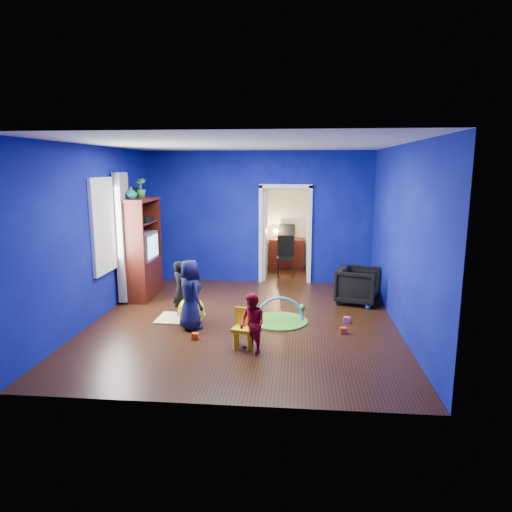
# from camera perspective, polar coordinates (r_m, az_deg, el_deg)

# --- Properties ---
(floor) EXTENTS (5.00, 5.50, 0.01)m
(floor) POSITION_cam_1_polar(r_m,az_deg,el_deg) (7.73, -1.55, -8.15)
(floor) COLOR black
(floor) RESTS_ON ground
(ceiling) EXTENTS (5.00, 5.50, 0.01)m
(ceiling) POSITION_cam_1_polar(r_m,az_deg,el_deg) (7.31, -1.67, 13.84)
(ceiling) COLOR white
(ceiling) RESTS_ON wall_back
(wall_back) EXTENTS (5.00, 0.02, 2.90)m
(wall_back) POSITION_cam_1_polar(r_m,az_deg,el_deg) (10.10, 0.27, 4.83)
(wall_back) COLOR #090B6E
(wall_back) RESTS_ON floor
(wall_front) EXTENTS (5.00, 0.02, 2.90)m
(wall_front) POSITION_cam_1_polar(r_m,az_deg,el_deg) (4.72, -5.64, -2.40)
(wall_front) COLOR #090B6E
(wall_front) RESTS_ON floor
(wall_left) EXTENTS (0.02, 5.50, 2.90)m
(wall_left) POSITION_cam_1_polar(r_m,az_deg,el_deg) (8.08, -19.53, 2.63)
(wall_left) COLOR #090B6E
(wall_left) RESTS_ON floor
(wall_right) EXTENTS (0.02, 5.50, 2.90)m
(wall_right) POSITION_cam_1_polar(r_m,az_deg,el_deg) (7.51, 17.70, 2.15)
(wall_right) COLOR #090B6E
(wall_right) RESTS_ON floor
(alcove) EXTENTS (1.00, 1.75, 2.50)m
(alcove) POSITION_cam_1_polar(r_m,az_deg,el_deg) (10.96, 3.81, 4.24)
(alcove) COLOR silver
(alcove) RESTS_ON floor
(armchair) EXTENTS (0.94, 0.92, 0.68)m
(armchair) POSITION_cam_1_polar(r_m,az_deg,el_deg) (8.85, 12.63, -3.62)
(armchair) COLOR black
(armchair) RESTS_ON floor
(child_black) EXTENTS (0.43, 0.42, 0.99)m
(child_black) POSITION_cam_1_polar(r_m,az_deg,el_deg) (7.88, -9.43, -4.17)
(child_black) COLOR black
(child_black) RESTS_ON floor
(child_navy) EXTENTS (0.62, 0.65, 1.12)m
(child_navy) POSITION_cam_1_polar(r_m,az_deg,el_deg) (7.31, -8.23, -4.81)
(child_navy) COLOR #10153B
(child_navy) RESTS_ON floor
(toddler_red) EXTENTS (0.51, 0.52, 0.85)m
(toddler_red) POSITION_cam_1_polar(r_m,az_deg,el_deg) (6.34, -0.48, -8.46)
(toddler_red) COLOR red
(toddler_red) RESTS_ON floor
(vase) EXTENTS (0.29, 0.29, 0.23)m
(vase) POSITION_cam_1_polar(r_m,az_deg,el_deg) (8.84, -15.34, 7.61)
(vase) COLOR #0C5662
(vase) RESTS_ON tv_armoire
(potted_plant) EXTENTS (0.21, 0.21, 0.37)m
(potted_plant) POSITION_cam_1_polar(r_m,az_deg,el_deg) (9.32, -14.24, 8.26)
(potted_plant) COLOR #318936
(potted_plant) RESTS_ON tv_armoire
(tv_armoire) EXTENTS (0.58, 1.14, 1.96)m
(tv_armoire) POSITION_cam_1_polar(r_m,az_deg,el_deg) (9.24, -14.35, 0.96)
(tv_armoire) COLOR #380E09
(tv_armoire) RESTS_ON floor
(crt_tv) EXTENTS (0.46, 0.70, 0.54)m
(crt_tv) POSITION_cam_1_polar(r_m,az_deg,el_deg) (9.22, -14.13, 1.20)
(crt_tv) COLOR silver
(crt_tv) RESTS_ON tv_armoire
(yellow_blanket) EXTENTS (0.76, 0.61, 0.03)m
(yellow_blanket) POSITION_cam_1_polar(r_m,az_deg,el_deg) (7.92, -9.50, -7.72)
(yellow_blanket) COLOR #F2E07A
(yellow_blanket) RESTS_ON floor
(hopper_ball) EXTENTS (0.44, 0.44, 0.44)m
(hopper_ball) POSITION_cam_1_polar(r_m,az_deg,el_deg) (7.65, -8.09, -6.73)
(hopper_ball) COLOR yellow
(hopper_ball) RESTS_ON floor
(kid_chair) EXTENTS (0.33, 0.33, 0.50)m
(kid_chair) POSITION_cam_1_polar(r_m,az_deg,el_deg) (6.61, -1.61, -9.27)
(kid_chair) COLOR yellow
(kid_chair) RESTS_ON floor
(play_mat) EXTENTS (0.94, 0.94, 0.03)m
(play_mat) POSITION_cam_1_polar(r_m,az_deg,el_deg) (7.71, 2.93, -8.12)
(play_mat) COLOR #359221
(play_mat) RESTS_ON floor
(toy_arch) EXTENTS (0.84, 0.20, 0.84)m
(toy_arch) POSITION_cam_1_polar(r_m,az_deg,el_deg) (7.71, 2.93, -8.07)
(toy_arch) COLOR #3F8CD8
(toy_arch) RESTS_ON floor
(window_left) EXTENTS (0.03, 0.95, 1.55)m
(window_left) POSITION_cam_1_polar(r_m,az_deg,el_deg) (8.37, -18.48, 3.66)
(window_left) COLOR white
(window_left) RESTS_ON wall_left
(curtain) EXTENTS (0.14, 0.42, 2.40)m
(curtain) POSITION_cam_1_polar(r_m,az_deg,el_deg) (8.87, -16.27, 2.22)
(curtain) COLOR slate
(curtain) RESTS_ON floor
(doorway) EXTENTS (1.16, 0.10, 2.10)m
(doorway) POSITION_cam_1_polar(r_m,az_deg,el_deg) (10.12, 3.66, 2.53)
(doorway) COLOR white
(doorway) RESTS_ON floor
(study_desk) EXTENTS (0.88, 0.44, 0.75)m
(study_desk) POSITION_cam_1_polar(r_m,az_deg,el_deg) (11.72, 3.84, 0.35)
(study_desk) COLOR #3D140A
(study_desk) RESTS_ON floor
(desk_monitor) EXTENTS (0.40, 0.05, 0.32)m
(desk_monitor) POSITION_cam_1_polar(r_m,az_deg,el_deg) (11.74, 3.90, 3.22)
(desk_monitor) COLOR black
(desk_monitor) RESTS_ON study_desk
(desk_lamp) EXTENTS (0.14, 0.14, 0.14)m
(desk_lamp) POSITION_cam_1_polar(r_m,az_deg,el_deg) (11.70, 2.51, 3.10)
(desk_lamp) COLOR #FFD88C
(desk_lamp) RESTS_ON study_desk
(folding_chair) EXTENTS (0.40, 0.40, 0.92)m
(folding_chair) POSITION_cam_1_polar(r_m,az_deg,el_deg) (10.76, 3.71, -0.15)
(folding_chair) COLOR black
(folding_chair) RESTS_ON floor
(book_shelf) EXTENTS (0.88, 0.24, 0.04)m
(book_shelf) POSITION_cam_1_polar(r_m,az_deg,el_deg) (11.64, 3.96, 8.44)
(book_shelf) COLOR white
(book_shelf) RESTS_ON study_desk
(toy_0) EXTENTS (0.10, 0.08, 0.10)m
(toy_0) POSITION_cam_1_polar(r_m,az_deg,el_deg) (7.29, 10.88, -9.15)
(toy_0) COLOR red
(toy_0) RESTS_ON floor
(toy_1) EXTENTS (0.11, 0.11, 0.11)m
(toy_1) POSITION_cam_1_polar(r_m,az_deg,el_deg) (8.62, 13.84, -6.06)
(toy_1) COLOR blue
(toy_1) RESTS_ON floor
(toy_2) EXTENTS (0.10, 0.08, 0.10)m
(toy_2) POSITION_cam_1_polar(r_m,az_deg,el_deg) (7.00, -7.58, -9.91)
(toy_2) COLOR #DA4D0B
(toy_2) RESTS_ON floor
(toy_3) EXTENTS (0.11, 0.11, 0.11)m
(toy_3) POSITION_cam_1_polar(r_m,az_deg,el_deg) (8.36, 5.76, -6.32)
(toy_3) COLOR green
(toy_3) RESTS_ON floor
(toy_4) EXTENTS (0.10, 0.08, 0.10)m
(toy_4) POSITION_cam_1_polar(r_m,az_deg,el_deg) (7.79, 11.28, -7.84)
(toy_4) COLOR #BA46A6
(toy_4) RESTS_ON floor
(toy_5) EXTENTS (0.11, 0.11, 0.11)m
(toy_5) POSITION_cam_1_polar(r_m,az_deg,el_deg) (9.02, 11.34, -5.20)
(toy_5) COLOR red
(toy_5) RESTS_ON floor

